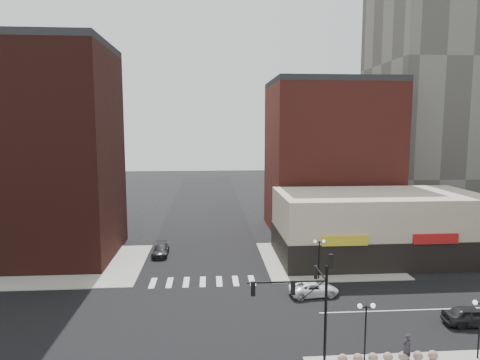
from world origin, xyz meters
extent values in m
plane|color=black|center=(0.00, 0.00, 0.00)|extent=(240.00, 240.00, 0.00)
cube|color=black|center=(0.00, 0.00, 0.01)|extent=(200.00, 14.00, 0.02)
cube|color=black|center=(0.00, 0.00, 0.01)|extent=(14.00, 200.00, 0.02)
cube|color=gray|center=(-14.50, 14.50, 0.06)|extent=(15.00, 15.00, 0.12)
cube|color=gray|center=(14.50, 14.50, 0.06)|extent=(15.00, 15.00, 0.12)
cube|color=#3C1813|center=(-19.00, 18.50, 12.50)|extent=(16.00, 15.00, 25.00)
cube|color=maroon|center=(19.00, 29.50, 11.00)|extent=(18.00, 15.00, 22.00)
cube|color=beige|center=(21.00, 15.00, 4.00)|extent=(24.00, 12.00, 8.00)
cube|color=black|center=(21.00, 15.00, 1.70)|extent=(24.20, 12.20, 3.40)
cylinder|color=black|center=(8.20, -8.20, 3.50)|extent=(0.18, 0.18, 7.00)
cylinder|color=black|center=(5.60, -8.20, 6.00)|extent=(5.20, 0.11, 0.11)
cylinder|color=black|center=(7.20, -8.20, 5.30)|extent=(1.72, 0.06, 1.46)
cylinder|color=black|center=(8.20, -6.70, 6.00)|extent=(0.11, 3.00, 0.11)
cube|color=black|center=(3.40, -8.20, 5.60)|extent=(0.28, 0.18, 0.95)
sphere|color=red|center=(3.40, -8.20, 5.90)|extent=(0.16, 0.16, 0.16)
cube|color=black|center=(6.00, -8.20, 5.60)|extent=(0.28, 0.18, 0.95)
sphere|color=red|center=(6.00, -8.20, 5.90)|extent=(0.16, 0.16, 0.16)
cube|color=black|center=(8.20, -5.40, 5.60)|extent=(0.18, 0.28, 0.95)
sphere|color=red|center=(8.20, -5.40, 5.90)|extent=(0.16, 0.16, 0.16)
cube|color=black|center=(8.45, -8.20, 7.30)|extent=(0.28, 0.18, 0.95)
sphere|color=red|center=(8.45, -8.20, 7.60)|extent=(0.16, 0.16, 0.16)
cylinder|color=black|center=(11.00, -8.00, 2.12)|extent=(0.11, 0.11, 4.00)
cylinder|color=black|center=(11.00, -8.00, 4.02)|extent=(0.90, 0.06, 0.06)
sphere|color=white|center=(10.55, -8.00, 4.12)|extent=(0.32, 0.32, 0.32)
sphere|color=white|center=(11.45, -8.00, 4.12)|extent=(0.32, 0.32, 0.32)
cylinder|color=black|center=(19.00, -8.00, 2.12)|extent=(0.11, 0.11, 4.00)
sphere|color=white|center=(18.55, -8.00, 4.12)|extent=(0.32, 0.32, 0.32)
cylinder|color=black|center=(12.00, 8.00, 2.12)|extent=(0.11, 0.11, 4.00)
cylinder|color=black|center=(12.00, 8.00, 4.02)|extent=(0.90, 0.06, 0.06)
sphere|color=white|center=(11.55, 8.00, 4.12)|extent=(0.32, 0.32, 0.32)
sphere|color=white|center=(12.45, 8.00, 4.12)|extent=(0.32, 0.32, 0.32)
sphere|color=#896B5E|center=(9.50, -8.00, 0.44)|extent=(0.64, 0.64, 0.64)
sphere|color=#896B5E|center=(10.55, -8.00, 0.44)|extent=(0.64, 0.64, 0.64)
sphere|color=#896B5E|center=(11.60, -8.00, 0.44)|extent=(0.64, 0.64, 0.64)
sphere|color=#896B5E|center=(12.65, -8.00, 0.44)|extent=(0.64, 0.64, 0.64)
sphere|color=#896B5E|center=(13.70, -8.00, 0.44)|extent=(0.64, 0.64, 0.64)
sphere|color=#896B5E|center=(14.75, -8.00, 0.44)|extent=(0.64, 0.64, 0.64)
sphere|color=#896B5E|center=(15.80, -8.00, 0.44)|extent=(0.64, 0.64, 0.64)
imported|color=white|center=(10.47, 3.88, 0.65)|extent=(4.92, 2.72, 1.30)
imported|color=black|center=(21.71, -3.11, 0.78)|extent=(4.71, 2.21, 1.56)
imported|color=black|center=(-5.45, 17.71, 0.68)|extent=(1.90, 4.67, 1.36)
imported|color=#26252A|center=(13.93, -8.00, 1.08)|extent=(0.81, 0.65, 1.92)
camera|label=1|loc=(0.65, -34.41, 15.97)|focal=32.00mm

